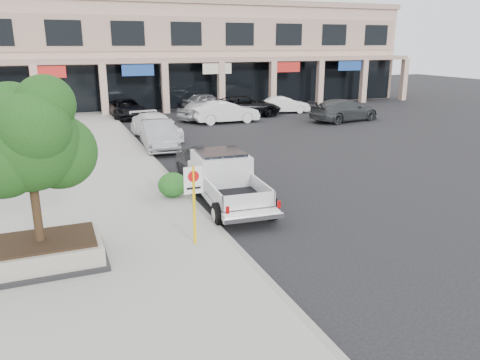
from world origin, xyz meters
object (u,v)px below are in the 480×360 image
object	(u,v)px
lot_car_d	(245,106)
lot_car_e	(206,101)
planter	(42,252)
curb_car_a	(208,165)
curb_car_c	(156,126)
planter_tree	(34,140)
pickup_truck	(229,181)
curb_car_d	(127,108)
no_parking_sign	(194,195)
curb_car_b	(159,135)
lot_car_b	(226,112)
lot_car_c	(344,110)
lot_car_f	(284,105)
lot_car_a	(205,110)

from	to	relation	value
lot_car_d	lot_car_e	distance (m)	5.16
planter	curb_car_a	bearing A→B (deg)	42.75
planter	curb_car_c	world-z (taller)	curb_car_c
planter_tree	curb_car_c	world-z (taller)	planter_tree
curb_car_a	lot_car_e	world-z (taller)	curb_car_a
pickup_truck	curb_car_d	xyz separation A→B (m)	(-0.16, 22.51, -0.16)
lot_car_d	lot_car_e	bearing A→B (deg)	28.14
planter	no_parking_sign	world-z (taller)	no_parking_sign
pickup_truck	lot_car_e	xyz separation A→B (m)	(7.13, 24.69, -0.15)
planter_tree	no_parking_sign	xyz separation A→B (m)	(3.94, -0.38, -1.78)
curb_car_b	curb_car_c	world-z (taller)	curb_car_b
planter	lot_car_e	world-z (taller)	lot_car_e
planter	lot_car_b	bearing A→B (deg)	58.11
planter_tree	curb_car_b	xyz separation A→B (m)	(5.88, 13.10, -2.62)
lot_car_b	lot_car_c	size ratio (longest dim) A/B	0.85
curb_car_d	lot_car_c	world-z (taller)	lot_car_c
planter_tree	curb_car_a	world-z (taller)	planter_tree
planter_tree	lot_car_f	xyz separation A→B (m)	(18.85, 23.06, -2.73)
planter_tree	lot_car_e	distance (m)	30.66
no_parking_sign	lot_car_d	bearing A→B (deg)	64.17
curb_car_d	lot_car_a	size ratio (longest dim) A/B	1.17
curb_car_d	lot_car_b	world-z (taller)	lot_car_b
planter_tree	lot_car_f	distance (m)	29.91
lot_car_a	lot_car_c	size ratio (longest dim) A/B	0.79
planter_tree	lot_car_c	world-z (taller)	planter_tree
curb_car_b	lot_car_f	xyz separation A→B (m)	(12.98, 9.96, -0.11)
no_parking_sign	lot_car_d	distance (m)	25.59
planter	curb_car_a	distance (m)	8.91
planter	curb_car_d	bearing A→B (deg)	76.42
lot_car_a	lot_car_f	world-z (taller)	lot_car_a
planter_tree	no_parking_sign	distance (m)	4.34
no_parking_sign	lot_car_d	xyz separation A→B (m)	(11.14, 23.02, -0.82)
curb_car_c	curb_car_d	world-z (taller)	curb_car_c
no_parking_sign	lot_car_c	bearing A→B (deg)	46.22
lot_car_d	curb_car_a	bearing A→B (deg)	160.65
pickup_truck	planter_tree	bearing A→B (deg)	-151.62
curb_car_c	lot_car_b	xyz separation A→B (m)	(6.11, 3.96, 0.05)
planter	lot_car_e	size ratio (longest dim) A/B	0.73
curb_car_c	curb_car_d	xyz separation A→B (m)	(-0.35, 9.15, -0.01)
planter_tree	curb_car_c	xyz separation A→B (m)	(6.37, 16.16, -2.66)
curb_car_d	lot_car_d	size ratio (longest dim) A/B	0.91
lot_car_a	curb_car_a	bearing A→B (deg)	137.93
pickup_truck	lot_car_f	xyz separation A→B (m)	(12.67, 20.26, -0.22)
pickup_truck	curb_car_b	world-z (taller)	pickup_truck
pickup_truck	lot_car_a	bearing A→B (deg)	78.66
planter	planter_tree	bearing A→B (deg)	48.97
curb_car_d	lot_car_f	distance (m)	13.03
lot_car_d	lot_car_f	world-z (taller)	lot_car_d
lot_car_b	lot_car_d	size ratio (longest dim) A/B	0.83
lot_car_b	planter_tree	bearing A→B (deg)	148.40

